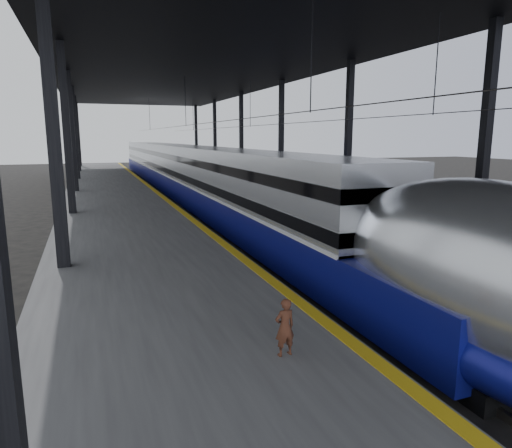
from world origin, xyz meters
TOP-DOWN VIEW (x-y plane):
  - ground at (0.00, 0.00)m, footprint 160.00×160.00m
  - platform at (-3.50, 20.00)m, footprint 6.00×80.00m
  - yellow_strip at (-0.70, 20.00)m, footprint 0.30×80.00m
  - rails at (4.50, 20.00)m, footprint 6.52×80.00m
  - canopy at (1.90, 20.00)m, footprint 18.00×75.00m
  - tgv_train at (2.00, 25.10)m, footprint 2.81×65.20m
  - second_train at (7.00, 36.89)m, footprint 2.65×56.05m
  - child at (-2.04, -2.20)m, footprint 0.39×0.28m

SIDE VIEW (x-z plane):
  - ground at x=0.00m, z-range 0.00..0.00m
  - rails at x=4.50m, z-range 0.00..0.16m
  - platform at x=-3.50m, z-range 0.00..1.00m
  - yellow_strip at x=-0.70m, z-range 1.00..1.01m
  - child at x=-2.04m, z-range 1.00..2.01m
  - second_train at x=7.00m, z-range 0.02..3.67m
  - tgv_train at x=2.00m, z-range -0.13..3.90m
  - canopy at x=1.90m, z-range 4.38..13.85m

